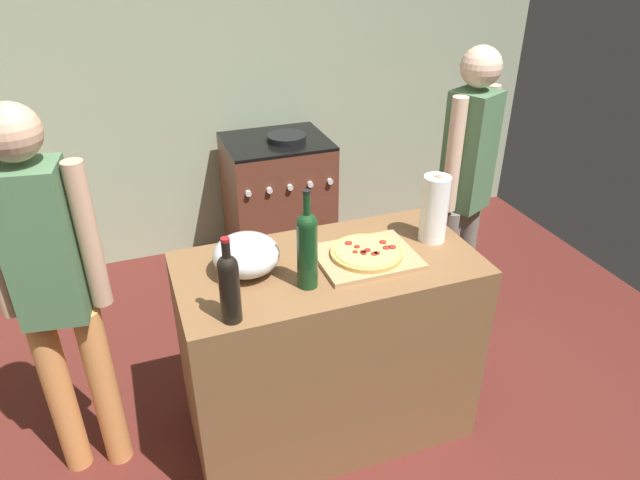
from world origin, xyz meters
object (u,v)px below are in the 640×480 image
Objects in this scene: paper_towel_roll at (434,209)px; person_in_red at (465,184)px; person_in_stripes at (53,285)px; mixing_bowl at (246,255)px; wine_bottle_dark at (307,247)px; wine_bottle_amber at (229,285)px; stove at (278,202)px; pizza at (367,253)px.

paper_towel_roll is 0.62m from person_in_red.
person_in_stripes reaches higher than person_in_red.
person_in_stripes is 1.00× the size of person_in_red.
mixing_bowl is 0.27m from wine_bottle_dark.
wine_bottle_dark is (-0.62, -0.15, 0.02)m from paper_towel_roll.
wine_bottle_amber is at bearing -153.46° from person_in_red.
wine_bottle_amber is 0.35× the size of stove.
person_in_stripes reaches higher than stove.
pizza is 0.91m from person_in_red.
wine_bottle_dark is (-0.29, -0.10, 0.14)m from pizza.
person_in_red is at bearing -57.49° from stove.
wine_bottle_dark is at bearing -17.15° from person_in_stripes.
mixing_bowl is (-0.48, 0.07, 0.05)m from pizza.
stove is (0.07, 1.58, -0.49)m from pizza.
wine_bottle_amber reaches higher than paper_towel_roll.
stove is at bearing 99.77° from paper_towel_roll.
stove is (0.68, 1.79, -0.61)m from wine_bottle_amber.
wine_bottle_amber is (-0.60, -0.21, 0.11)m from pizza.
person_in_red is (1.06, 0.58, -0.15)m from wine_bottle_dark.
wine_bottle_dark is 1.22m from person_in_red.
wine_bottle_dark is 0.96m from person_in_stripes.
paper_towel_roll is 0.32× the size of stove.
person_in_stripes is (-0.91, 0.28, -0.14)m from wine_bottle_dark.
pizza is 0.75× the size of wine_bottle_dark.
pizza is 1.21m from person_in_stripes.
wine_bottle_dark is 0.43× the size of stove.
paper_towel_roll is 0.97m from wine_bottle_amber.
paper_towel_roll is at bearing -136.07° from person_in_red.
mixing_bowl is 0.28× the size of stove.
person_in_red is (0.70, -1.10, 0.48)m from stove.
person_in_stripes is at bearing 171.40° from pizza.
wine_bottle_dark is 0.24× the size of person_in_red.
person_in_stripes is at bearing 162.85° from wine_bottle_dark.
person_in_stripes reaches higher than paper_towel_roll.
wine_bottle_dark is at bearing -151.50° from person_in_red.
stove is (0.36, 1.68, -0.63)m from wine_bottle_dark.
stove is (-0.26, 1.52, -0.61)m from paper_towel_roll.
person_in_stripes is (-1.53, 0.13, -0.11)m from paper_towel_roll.
pizza is 1.65m from stove.
mixing_bowl is 0.66× the size of wine_bottle_dark.
mixing_bowl is at bearing 179.08° from paper_towel_roll.
wine_bottle_amber is 1.54m from person_in_red.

